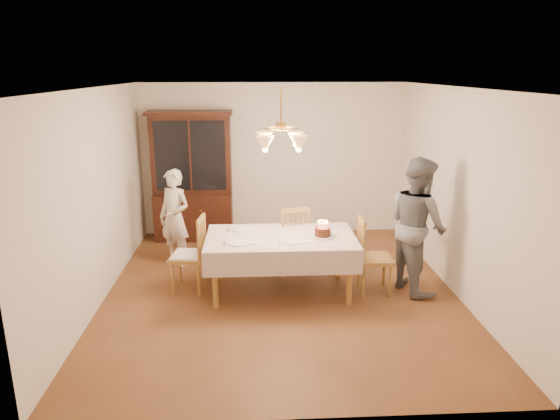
{
  "coord_description": "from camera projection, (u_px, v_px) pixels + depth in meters",
  "views": [
    {
      "loc": [
        -0.34,
        -6.01,
        2.81
      ],
      "look_at": [
        0.0,
        0.2,
        1.05
      ],
      "focal_mm": 32.0,
      "sensor_mm": 36.0,
      "label": 1
    }
  ],
  "objects": [
    {
      "name": "place_setting_far_left",
      "position": [
        242.0,
        229.0,
        6.6
      ],
      "size": [
        0.39,
        0.24,
        0.02
      ],
      "color": "white",
      "rests_on": "dining_table"
    },
    {
      "name": "room_shell",
      "position": [
        281.0,
        173.0,
        6.13
      ],
      "size": [
        5.0,
        5.0,
        5.0
      ],
      "color": "white",
      "rests_on": "ground"
    },
    {
      "name": "ground",
      "position": [
        281.0,
        291.0,
        6.56
      ],
      "size": [
        5.0,
        5.0,
        0.0
      ],
      "primitive_type": "plane",
      "color": "brown",
      "rests_on": "ground"
    },
    {
      "name": "place_setting_near_right",
      "position": [
        294.0,
        242.0,
        6.13
      ],
      "size": [
        0.39,
        0.24,
        0.02
      ],
      "color": "white",
      "rests_on": "dining_table"
    },
    {
      "name": "china_hutch",
      "position": [
        193.0,
        178.0,
        8.37
      ],
      "size": [
        1.38,
        0.54,
        2.16
      ],
      "color": "black",
      "rests_on": "ground"
    },
    {
      "name": "chair_right_end",
      "position": [
        374.0,
        259.0,
        6.44
      ],
      "size": [
        0.44,
        0.46,
        1.0
      ],
      "color": "olive",
      "rests_on": "ground"
    },
    {
      "name": "chandelier",
      "position": [
        281.0,
        141.0,
        6.02
      ],
      "size": [
        0.62,
        0.62,
        0.73
      ],
      "color": "#BF8C3F",
      "rests_on": "ground"
    },
    {
      "name": "elderly_woman",
      "position": [
        175.0,
        218.0,
        7.29
      ],
      "size": [
        0.62,
        0.57,
        1.43
      ],
      "primitive_type": "imported",
      "rotation": [
        0.0,
        0.0,
        -0.57
      ],
      "color": "silver",
      "rests_on": "ground"
    },
    {
      "name": "dining_table",
      "position": [
        281.0,
        242.0,
        6.37
      ],
      "size": [
        1.9,
        1.1,
        0.76
      ],
      "color": "olive",
      "rests_on": "ground"
    },
    {
      "name": "adult_in_grey",
      "position": [
        417.0,
        225.0,
        6.41
      ],
      "size": [
        0.87,
        1.0,
        1.76
      ],
      "primitive_type": "imported",
      "rotation": [
        0.0,
        0.0,
        1.83
      ],
      "color": "slate",
      "rests_on": "ground"
    },
    {
      "name": "chair_left_end",
      "position": [
        189.0,
        257.0,
        6.5
      ],
      "size": [
        0.47,
        0.49,
        1.0
      ],
      "color": "olive",
      "rests_on": "ground"
    },
    {
      "name": "birthday_cake",
      "position": [
        323.0,
        232.0,
        6.32
      ],
      "size": [
        0.3,
        0.3,
        0.21
      ],
      "color": "white",
      "rests_on": "dining_table"
    },
    {
      "name": "chair_far_side",
      "position": [
        291.0,
        243.0,
        7.05
      ],
      "size": [
        0.53,
        0.52,
        1.0
      ],
      "color": "olive",
      "rests_on": "ground"
    },
    {
      "name": "place_setting_near_left",
      "position": [
        240.0,
        243.0,
        6.09
      ],
      "size": [
        0.42,
        0.27,
        0.02
      ],
      "color": "white",
      "rests_on": "dining_table"
    }
  ]
}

